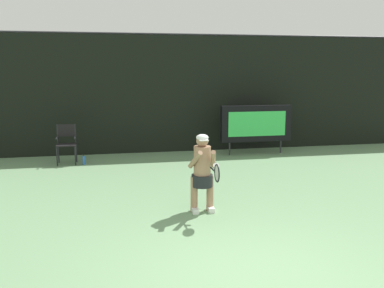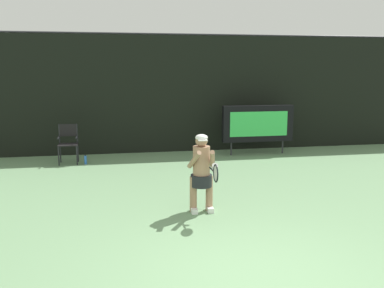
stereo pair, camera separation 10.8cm
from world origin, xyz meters
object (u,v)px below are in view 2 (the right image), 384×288
Objects in this scene: tennis_player at (202,170)px; scoreboard at (258,124)px; tennis_racket at (215,173)px; umpire_chair at (68,141)px; water_bottle at (85,160)px.

scoreboard is at bearing 60.38° from tennis_player.
tennis_player is at bearing 97.90° from tennis_racket.
scoreboard reaches higher than umpire_chair.
water_bottle is 0.44× the size of tennis_racket.
water_bottle is at bearing 117.93° from tennis_player.
tennis_racket is (-2.65, -5.45, -0.08)m from scoreboard.
umpire_chair is (-5.56, -0.23, -0.33)m from scoreboard.
scoreboard is 3.65× the size of tennis_racket.
umpire_chair is at bearing 153.08° from water_bottle.
umpire_chair is 5.98m from tennis_racket.
tennis_player reaches higher than water_bottle.
tennis_player is (-2.77, -4.87, -0.17)m from scoreboard.
tennis_player is 2.39× the size of tennis_racket.
umpire_chair is 0.71m from water_bottle.
scoreboard is at bearing 60.65° from tennis_racket.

